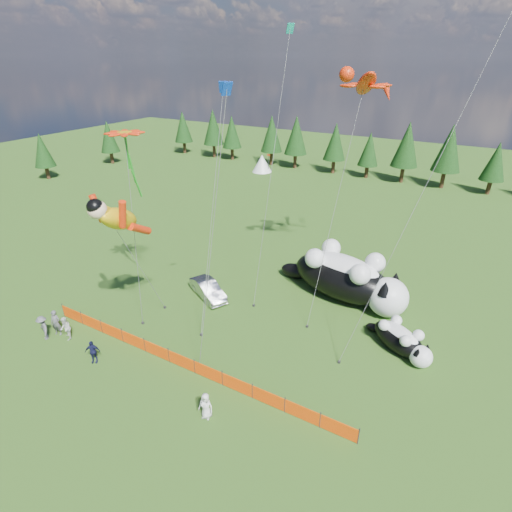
{
  "coord_description": "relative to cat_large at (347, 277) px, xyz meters",
  "views": [
    {
      "loc": [
        13.26,
        -17.17,
        17.19
      ],
      "look_at": [
        1.27,
        4.0,
        4.94
      ],
      "focal_mm": 28.0,
      "sensor_mm": 36.0,
      "label": 1
    }
  ],
  "objects": [
    {
      "name": "ground",
      "position": [
        -6.21,
        -9.61,
        -1.89
      ],
      "size": [
        160.0,
        160.0,
        0.0
      ],
      "primitive_type": "plane",
      "color": "#10380A",
      "rests_on": "ground"
    },
    {
      "name": "safety_fence",
      "position": [
        -6.21,
        -12.61,
        -1.39
      ],
      "size": [
        22.06,
        0.06,
        1.1
      ],
      "color": "#262626",
      "rests_on": "ground"
    },
    {
      "name": "tree_line",
      "position": [
        -6.21,
        35.39,
        2.11
      ],
      "size": [
        90.0,
        4.0,
        8.0
      ],
      "primitive_type": null,
      "color": "black",
      "rests_on": "ground"
    },
    {
      "name": "festival_tents",
      "position": [
        4.79,
        30.39,
        -0.49
      ],
      "size": [
        50.0,
        3.2,
        2.8
      ],
      "primitive_type": null,
      "color": "white",
      "rests_on": "ground"
    },
    {
      "name": "cat_large",
      "position": [
        0.0,
        0.0,
        0.0
      ],
      "size": [
        10.94,
        5.42,
        3.98
      ],
      "rotation": [
        0.0,
        0.0,
        -0.2
      ],
      "color": "black",
      "rests_on": "ground"
    },
    {
      "name": "cat_small",
      "position": [
        5.11,
        -4.38,
        -1.0
      ],
      "size": [
        4.68,
        3.59,
        1.88
      ],
      "rotation": [
        0.0,
        0.0,
        -0.55
      ],
      "color": "black",
      "rests_on": "ground"
    },
    {
      "name": "car",
      "position": [
        -9.52,
        -5.22,
        -1.22
      ],
      "size": [
        4.27,
        3.14,
        1.34
      ],
      "primitive_type": "imported",
      "rotation": [
        0.0,
        0.0,
        1.09
      ],
      "color": "#A8A8AC",
      "rests_on": "ground"
    },
    {
      "name": "spectator_a",
      "position": [
        -15.72,
        -14.2,
        -0.95
      ],
      "size": [
        0.8,
        0.66,
        1.89
      ],
      "primitive_type": "imported",
      "rotation": [
        0.0,
        0.0,
        0.34
      ],
      "color": "#545358",
      "rests_on": "ground"
    },
    {
      "name": "spectator_b",
      "position": [
        -14.73,
        -14.22,
        -1.05
      ],
      "size": [
        0.95,
        0.84,
        1.69
      ],
      "primitive_type": "imported",
      "rotation": [
        0.0,
        0.0,
        -0.55
      ],
      "color": "silver",
      "rests_on": "ground"
    },
    {
      "name": "spectator_c",
      "position": [
        -11.31,
        -14.91,
        -1.09
      ],
      "size": [
        1.04,
        0.91,
        1.59
      ],
      "primitive_type": "imported",
      "rotation": [
        0.0,
        0.0,
        0.59
      ],
      "color": "#16183D",
      "rests_on": "ground"
    },
    {
      "name": "spectator_d",
      "position": [
        -16.04,
        -14.95,
        -1.0
      ],
      "size": [
        1.29,
        0.98,
        1.78
      ],
      "primitive_type": "imported",
      "rotation": [
        0.0,
        0.0,
        -0.38
      ],
      "color": "#545358",
      "rests_on": "ground"
    },
    {
      "name": "spectator_e",
      "position": [
        -2.68,
        -14.93,
        -1.09
      ],
      "size": [
        0.87,
        0.65,
        1.6
      ],
      "primitive_type": "imported",
      "rotation": [
        0.0,
        0.0,
        0.2
      ],
      "color": "silver",
      "rests_on": "ground"
    },
    {
      "name": "superhero_kite",
      "position": [
        -11.28,
        -11.25,
        6.48
      ],
      "size": [
        5.16,
        5.86,
        10.58
      ],
      "color": "#D7A50B",
      "rests_on": "ground"
    },
    {
      "name": "gecko_kite",
      "position": [
        -0.95,
        2.48,
        13.58
      ],
      "size": [
        5.44,
        11.19,
        17.48
      ],
      "color": "red",
      "rests_on": "ground"
    },
    {
      "name": "flower_kite",
      "position": [
        -12.47,
        -8.74,
        10.87
      ],
      "size": [
        3.3,
        3.47,
        13.11
      ],
      "color": "red",
      "rests_on": "ground"
    },
    {
      "name": "diamond_kite_a",
      "position": [
        -8.49,
        -3.76,
        12.79
      ],
      "size": [
        2.12,
        6.37,
        16.61
      ],
      "color": "#0C3AB7",
      "rests_on": "ground"
    },
    {
      "name": "diamond_kite_c",
      "position": [
        -3.86,
        -10.51,
        12.82
      ],
      "size": [
        1.72,
        2.45,
        16.49
      ],
      "color": "#0C3AB7",
      "rests_on": "ground"
    },
    {
      "name": "diamond_kite_d",
      "position": [
        -6.26,
        1.08,
        15.57
      ],
      "size": [
        1.04,
        6.62,
        19.87
      ],
      "color": "#0DA289",
      "rests_on": "ground"
    }
  ]
}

